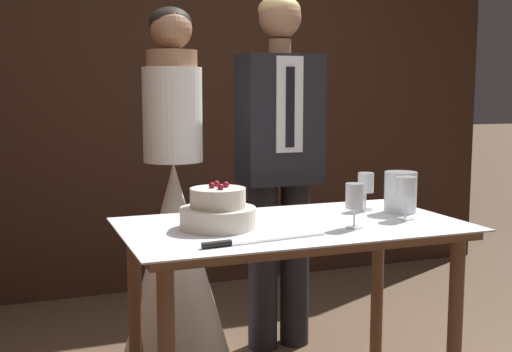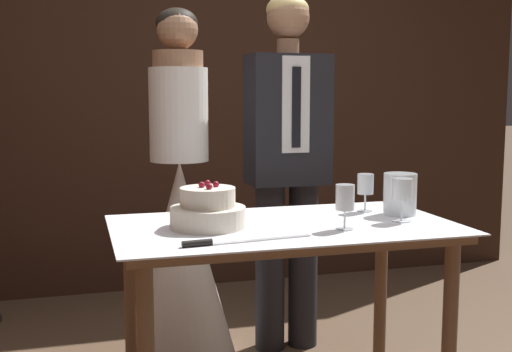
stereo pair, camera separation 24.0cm
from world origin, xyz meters
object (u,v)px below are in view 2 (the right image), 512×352
wine_glass_near (402,190)px  tiered_cake (208,210)px  cake_knife (224,242)px  cake_table (284,252)px  hurricane_candle (400,195)px  groom (287,155)px  wine_glass_middle (345,199)px  bride (181,235)px  wine_glass_far (365,185)px

wine_glass_near → tiered_cake: bearing=172.8°
cake_knife → cake_table: bearing=34.3°
tiered_cake → hurricane_candle: size_ratio=1.64×
cake_table → hurricane_candle: bearing=5.8°
cake_table → groom: bearing=70.5°
wine_glass_near → wine_glass_middle: bearing=-164.3°
groom → hurricane_candle: bearing=-71.3°
wine_glass_middle → bride: size_ratio=0.10×
cake_knife → bride: size_ratio=0.27×
wine_glass_middle → groom: (0.09, 0.92, 0.07)m
cake_knife → bride: bearing=82.2°
wine_glass_far → wine_glass_middle: bearing=-126.5°
hurricane_candle → tiered_cake: bearing=-177.5°
hurricane_candle → bride: bearing=137.6°
bride → wine_glass_far: bearing=-42.3°
bride → tiered_cake: bearing=-91.2°
wine_glass_far → groom: 0.64m
cake_table → wine_glass_far: wine_glass_far is taller
groom → cake_table: bearing=-109.5°
wine_glass_near → wine_glass_middle: 0.28m
cake_knife → wine_glass_middle: wine_glass_middle is taller
cake_table → bride: bride is taller
cake_knife → hurricane_candle: (0.81, 0.31, 0.07)m
cake_knife → wine_glass_middle: 0.50m
cake_table → hurricane_candle: (0.52, 0.05, 0.19)m
tiered_cake → bride: (0.02, 0.75, -0.26)m
groom → wine_glass_near: bearing=-77.9°
cake_table → wine_glass_middle: 0.33m
bride → groom: size_ratio=0.96×
tiered_cake → hurricane_candle: tiered_cake is taller
cake_knife → bride: bride is taller
tiered_cake → wine_glass_far: size_ratio=1.75×
groom → wine_glass_middle: bearing=-95.6°
wine_glass_near → bride: 1.16m
tiered_cake → groom: groom is taller
tiered_cake → cake_table: bearing=-3.6°
hurricane_candle → cake_knife: bearing=-159.2°
wine_glass_far → groom: size_ratio=0.09×
cake_knife → wine_glass_near: bearing=6.6°
cake_knife → wine_glass_far: size_ratio=2.87×
wine_glass_near → cake_knife: bearing=-166.6°
wine_glass_near → groom: 0.87m
cake_table → wine_glass_middle: bearing=-40.0°
bride → groom: bearing=-0.0°
bride → groom: (0.55, -0.00, 0.38)m
tiered_cake → wine_glass_middle: (0.47, -0.17, 0.05)m
bride → cake_table: bearing=-70.5°
tiered_cake → wine_glass_middle: size_ratio=1.69×
cake_table → wine_glass_near: 0.52m
wine_glass_far → bride: bearing=137.7°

